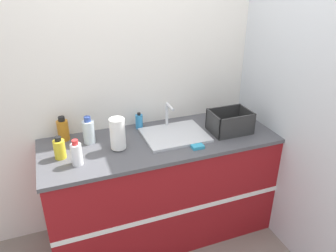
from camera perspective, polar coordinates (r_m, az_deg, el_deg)
name	(u,v)px	position (r m, az deg, el deg)	size (l,w,h in m)	color
wall_back	(145,77)	(2.71, -3.97, 8.58)	(4.20, 0.06, 2.60)	silver
wall_right	(268,77)	(2.81, 17.01, 8.14)	(0.06, 2.67, 2.60)	silver
counter_cabinet	(161,187)	(2.78, -1.19, -10.51)	(1.83, 0.69, 0.90)	maroon
sink	(174,134)	(2.59, 1.12, -1.38)	(0.49, 0.40, 0.22)	silver
paper_towel_roll	(118,134)	(2.38, -8.76, -1.37)	(0.11, 0.11, 0.24)	#4C4C51
dish_rack	(230,124)	(2.68, 10.72, 0.42)	(0.32, 0.24, 0.18)	#2D2D2D
bottle_amber	(63,130)	(2.62, -17.81, -0.62)	(0.09, 0.09, 0.19)	#B26B19
bottle_white_spray	(77,154)	(2.27, -15.64, -4.67)	(0.08, 0.08, 0.18)	white
bottle_clear	(89,131)	(2.53, -13.65, -0.88)	(0.09, 0.09, 0.21)	silver
bottle_yellow	(60,149)	(2.39, -18.37, -3.78)	(0.08, 0.08, 0.16)	yellow
soap_dispenser	(139,121)	(2.70, -5.05, 0.82)	(0.06, 0.06, 0.14)	#338CCC
sponge	(198,147)	(2.42, 5.18, -3.60)	(0.09, 0.06, 0.02)	#3399BF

